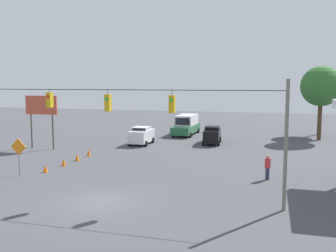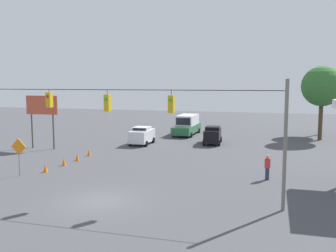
{
  "view_description": "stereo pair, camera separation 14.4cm",
  "coord_description": "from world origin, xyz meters",
  "views": [
    {
      "loc": [
        -9.56,
        19.41,
        6.92
      ],
      "look_at": [
        -1.37,
        -9.85,
        3.4
      ],
      "focal_mm": 40.0,
      "sensor_mm": 36.0,
      "label": 1
    },
    {
      "loc": [
        -9.7,
        19.37,
        6.92
      ],
      "look_at": [
        -1.37,
        -9.85,
        3.4
      ],
      "focal_mm": 40.0,
      "sensor_mm": 36.0,
      "label": 2
    }
  ],
  "objects": [
    {
      "name": "box_truck_green_withflow_deep",
      "position": [
        1.51,
        -29.25,
        1.32
      ],
      "size": [
        2.68,
        7.35,
        2.64
      ],
      "color": "#236038",
      "rests_on": "ground_plane"
    },
    {
      "name": "ground_plane",
      "position": [
        0.0,
        0.0,
        0.0
      ],
      "size": [
        140.0,
        140.0,
        0.0
      ],
      "primitive_type": "plane",
      "color": "#47474C"
    },
    {
      "name": "overhead_signal_span",
      "position": [
        -0.03,
        -1.3,
        4.47
      ],
      "size": [
        20.84,
        0.38,
        7.13
      ],
      "color": "slate",
      "rests_on": "ground_plane"
    },
    {
      "name": "tree_horizon_left",
      "position": [
        -15.59,
        -33.92,
        6.6
      ],
      "size": [
        4.37,
        4.37,
        8.82
      ],
      "color": "brown",
      "rests_on": "ground_plane"
    },
    {
      "name": "traffic_cone_third",
      "position": [
        7.09,
        -9.96,
        0.31
      ],
      "size": [
        0.39,
        0.39,
        0.62
      ],
      "primitive_type": "cone",
      "color": "orange",
      "rests_on": "ground_plane"
    },
    {
      "name": "work_zone_sign",
      "position": [
        8.48,
        -3.9,
        1.99
      ],
      "size": [
        1.27,
        0.06,
        2.84
      ],
      "color": "slate",
      "rests_on": "ground_plane"
    },
    {
      "name": "sedan_white_withflow_far",
      "position": [
        4.58,
        -19.97,
        1.04
      ],
      "size": [
        2.17,
        4.04,
        1.99
      ],
      "color": "silver",
      "rests_on": "ground_plane"
    },
    {
      "name": "traffic_cone_second",
      "position": [
        7.16,
        -7.85,
        0.31
      ],
      "size": [
        0.39,
        0.39,
        0.62
      ],
      "primitive_type": "cone",
      "color": "orange",
      "rests_on": "ground_plane"
    },
    {
      "name": "pedestrian",
      "position": [
        -9.35,
        -7.79,
        0.93
      ],
      "size": [
        0.4,
        0.28,
        1.82
      ],
      "color": "#2D334C",
      "rests_on": "ground_plane"
    },
    {
      "name": "traffic_cone_fourth",
      "position": [
        7.16,
        -12.27,
        0.31
      ],
      "size": [
        0.39,
        0.39,
        0.62
      ],
      "primitive_type": "cone",
      "color": "orange",
      "rests_on": "ground_plane"
    },
    {
      "name": "tree_horizon_right",
      "position": [
        -15.11,
        -28.91,
        6.49
      ],
      "size": [
        4.83,
        4.83,
        8.95
      ],
      "color": "#4C3823",
      "rests_on": "ground_plane"
    },
    {
      "name": "sedan_black_oncoming_deep",
      "position": [
        -3.02,
        -22.6,
        1.04
      ],
      "size": [
        2.17,
        4.39,
        2.0
      ],
      "color": "black",
      "rests_on": "ground_plane"
    },
    {
      "name": "roadside_billboard",
      "position": [
        13.75,
        -14.61,
        4.12
      ],
      "size": [
        3.7,
        0.16,
        5.59
      ],
      "color": "#4C473D",
      "rests_on": "ground_plane"
    },
    {
      "name": "traffic_cone_nearest",
      "position": [
        7.31,
        -5.42,
        0.31
      ],
      "size": [
        0.39,
        0.39,
        0.62
      ],
      "primitive_type": "cone",
      "color": "orange",
      "rests_on": "ground_plane"
    }
  ]
}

